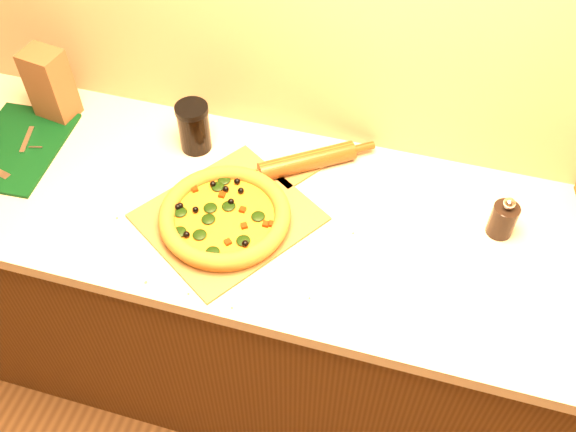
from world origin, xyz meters
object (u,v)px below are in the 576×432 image
object	(u,v)px
pizza_peel	(233,214)
pizza	(225,216)
pepper_grinder	(503,219)
dark_jar	(194,127)
cutting_board	(15,148)
rolling_pin	(307,161)

from	to	relation	value
pizza_peel	pizza	size ratio (longest dim) A/B	1.68
pepper_grinder	dark_jar	xyz separation A→B (m)	(-0.87, 0.08, 0.02)
pizza_peel	cutting_board	size ratio (longest dim) A/B	1.59
rolling_pin	dark_jar	size ratio (longest dim) A/B	2.31
cutting_board	pepper_grinder	bearing A→B (deg)	-0.33
pepper_grinder	rolling_pin	bearing A→B (deg)	170.95
pizza	pepper_grinder	xyz separation A→B (m)	(0.69, 0.17, 0.02)
pizza	cutting_board	distance (m)	0.69
dark_jar	cutting_board	bearing A→B (deg)	-162.73
rolling_pin	dark_jar	xyz separation A→B (m)	(-0.33, -0.00, 0.05)
rolling_pin	pepper_grinder	bearing A→B (deg)	-9.05
pizza_peel	pepper_grinder	xyz separation A→B (m)	(0.68, 0.14, 0.05)
cutting_board	dark_jar	world-z (taller)	dark_jar
pizza_peel	cutting_board	xyz separation A→B (m)	(-0.69, 0.06, 0.00)
pizza_peel	cutting_board	world-z (taller)	cutting_board
dark_jar	pizza_peel	bearing A→B (deg)	-49.27
pizza	cutting_board	xyz separation A→B (m)	(-0.68, 0.10, -0.02)
pizza	pizza_peel	bearing A→B (deg)	75.20
rolling_pin	cutting_board	bearing A→B (deg)	-169.16
pepper_grinder	cutting_board	bearing A→B (deg)	-176.90
pepper_grinder	dark_jar	size ratio (longest dim) A/B	0.84
rolling_pin	pizza	bearing A→B (deg)	-120.70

